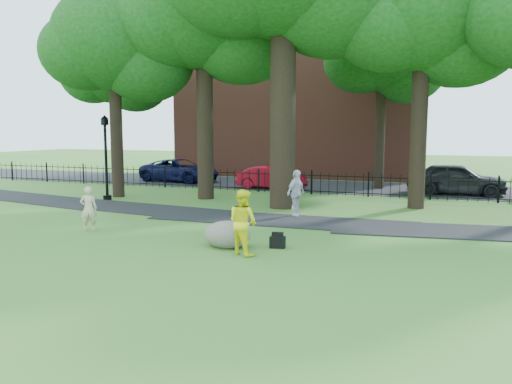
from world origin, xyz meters
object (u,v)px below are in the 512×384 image
at_px(lamppost, 106,159).
at_px(woman, 89,208).
at_px(man, 243,222).
at_px(boulder, 227,233).
at_px(red_sedan, 271,178).

bearing_deg(lamppost, woman, -46.46).
bearing_deg(man, boulder, -16.43).
bearing_deg(man, woman, 13.33).
xyz_separation_m(man, boulder, (-0.77, 0.65, -0.49)).
bearing_deg(boulder, red_sedan, 104.25).
relative_size(woman, red_sedan, 0.37).
bearing_deg(red_sedan, woman, 174.41).
height_order(man, red_sedan, man).
xyz_separation_m(woman, lamppost, (-4.26, 6.50, 1.27)).
bearing_deg(boulder, woman, 174.59).
distance_m(man, lamppost, 12.97).
bearing_deg(boulder, man, -40.48).
relative_size(man, red_sedan, 0.45).
distance_m(man, red_sedan, 15.46).
height_order(boulder, red_sedan, red_sedan).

